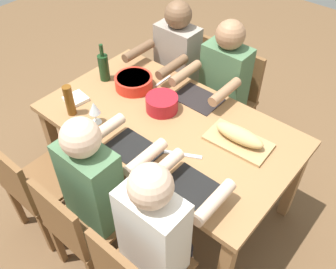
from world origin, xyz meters
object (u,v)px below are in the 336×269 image
bread_loaf (239,135)px  wine_bottle (104,67)px  chair_near_center (79,226)px  beer_bottle (69,101)px  diner_far_center (221,85)px  wine_glass (94,109)px  serving_bowl_fruit (134,81)px  chair_near_left (32,185)px  diner_near_center (98,183)px  dining_table (168,132)px  cutting_board (238,142)px  serving_bowl_salad (162,103)px  diner_near_right (158,230)px  diner_far_left (174,63)px  chair_far_center (231,96)px  napkin_stack (76,99)px  chair_far_left (187,75)px

bread_loaf → wine_bottle: 1.13m
chair_near_center → beer_bottle: 0.80m
diner_far_center → wine_glass: diner_far_center is taller
diner_far_center → serving_bowl_fruit: size_ratio=4.39×
chair_near_left → wine_bottle: wine_bottle is taller
chair_near_left → serving_bowl_fruit: (0.03, 0.94, 0.31)m
diner_far_center → serving_bowl_fruit: bearing=-131.8°
diner_near_center → chair_near_left: (-0.46, -0.18, -0.21)m
dining_table → cutting_board: (0.45, 0.14, 0.09)m
diner_far_center → beer_bottle: 1.12m
serving_bowl_salad → diner_near_right: bearing=-50.2°
dining_table → beer_bottle: beer_bottle is taller
dining_table → bread_loaf: size_ratio=5.26×
serving_bowl_fruit → diner_far_left: bearing=93.1°
chair_far_center → chair_near_left: bearing=-106.0°
chair_near_left → bread_loaf: bearing=45.8°
diner_near_center → diner_far_left: bearing=110.4°
cutting_board → chair_near_left: bearing=-134.2°
chair_far_center → bread_loaf: 0.87m
beer_bottle → wine_glass: 0.20m
chair_near_center → napkin_stack: size_ratio=6.07×
diner_near_right → chair_far_left: bearing=123.0°
chair_far_center → beer_bottle: beer_bottle is taller
diner_far_center → napkin_stack: size_ratio=8.57×
dining_table → chair_near_left: size_ratio=1.98×
napkin_stack → bread_loaf: bearing=19.0°
diner_near_right → wine_glass: diner_near_right is taller
serving_bowl_fruit → wine_bottle: 0.25m
chair_near_left → diner_near_right: size_ratio=0.71×
diner_near_center → wine_glass: bearing=138.1°
diner_near_right → wine_glass: size_ratio=7.23×
bread_loaf → diner_far_left: bearing=152.1°
chair_far_center → beer_bottle: 1.33m
chair_near_center → wine_glass: (-0.36, 0.50, 0.37)m
chair_near_center → serving_bowl_salad: size_ratio=3.90×
serving_bowl_salad → dining_table: bearing=-32.2°
diner_far_left → cutting_board: 1.04m
chair_far_left → bread_loaf: same height
dining_table → napkin_stack: (-0.64, -0.24, 0.10)m
diner_near_center → wine_bottle: diner_near_center is taller
diner_far_left → cutting_board: size_ratio=3.00×
diner_near_right → wine_bottle: size_ratio=4.14×
chair_near_left → bread_loaf: 1.35m
wine_glass → serving_bowl_fruit: bearing=100.5°
serving_bowl_salad → wine_glass: wine_glass is taller
serving_bowl_fruit → beer_bottle: beer_bottle is taller
cutting_board → chair_near_center: bearing=-115.7°
chair_far_left → wine_glass: (0.11, -1.11, 0.37)m
diner_near_center → serving_bowl_fruit: bearing=120.1°
wine_bottle → diner_far_left: bearing=69.3°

